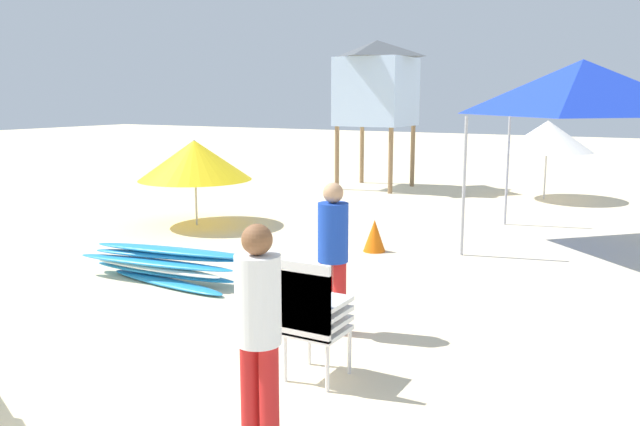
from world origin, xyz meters
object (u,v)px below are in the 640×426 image
(popup_canopy, at_px, (582,88))
(lifeguard_tower, at_px, (377,83))
(stacked_plastic_chairs, at_px, (312,311))
(beach_umbrella_mid, at_px, (195,160))
(surfboard_pile, at_px, (163,265))
(lifeguard_near_center, at_px, (258,323))
(beach_umbrella_far, at_px, (548,136))
(traffic_cone_near, at_px, (374,236))
(lifeguard_near_left, at_px, (333,248))

(popup_canopy, bearing_deg, lifeguard_tower, 139.52)
(stacked_plastic_chairs, xyz_separation_m, beach_umbrella_mid, (-5.51, 5.08, 0.62))
(surfboard_pile, distance_m, beach_umbrella_mid, 4.15)
(lifeguard_near_center, height_order, beach_umbrella_mid, beach_umbrella_mid)
(popup_canopy, height_order, beach_umbrella_far, popup_canopy)
(stacked_plastic_chairs, relative_size, lifeguard_near_center, 0.68)
(popup_canopy, xyz_separation_m, beach_umbrella_far, (-1.37, 5.15, -1.08))
(surfboard_pile, height_order, lifeguard_tower, lifeguard_tower)
(surfboard_pile, relative_size, lifeguard_near_center, 1.63)
(beach_umbrella_far, bearing_deg, lifeguard_tower, -177.54)
(lifeguard_tower, xyz_separation_m, beach_umbrella_mid, (-0.89, -6.50, -1.57))
(lifeguard_tower, distance_m, traffic_cone_near, 7.93)
(lifeguard_near_left, bearing_deg, surfboard_pile, 168.96)
(lifeguard_near_center, xyz_separation_m, traffic_cone_near, (-1.77, 5.88, -0.68))
(beach_umbrella_far, bearing_deg, traffic_cone_near, -101.06)
(traffic_cone_near, bearing_deg, beach_umbrella_far, 78.94)
(lifeguard_near_center, distance_m, lifeguard_tower, 13.74)
(lifeguard_tower, height_order, traffic_cone_near, lifeguard_tower)
(lifeguard_near_left, height_order, popup_canopy, popup_canopy)
(lifeguard_near_left, xyz_separation_m, popup_canopy, (1.61, 5.46, 1.70))
(lifeguard_near_left, relative_size, beach_umbrella_far, 0.75)
(beach_umbrella_far, height_order, traffic_cone_near, beach_umbrella_far)
(beach_umbrella_far, bearing_deg, surfboard_pile, -107.34)
(beach_umbrella_far, distance_m, traffic_cone_near, 7.28)
(lifeguard_near_center, bearing_deg, lifeguard_tower, 110.85)
(beach_umbrella_mid, relative_size, traffic_cone_near, 4.19)
(beach_umbrella_far, bearing_deg, lifeguard_near_left, -91.29)
(popup_canopy, height_order, traffic_cone_near, popup_canopy)
(lifeguard_near_left, distance_m, popup_canopy, 5.94)
(popup_canopy, distance_m, traffic_cone_near, 4.07)
(lifeguard_tower, height_order, beach_umbrella_mid, lifeguard_tower)
(lifeguard_near_left, distance_m, lifeguard_tower, 11.40)
(lifeguard_near_center, bearing_deg, traffic_cone_near, 106.76)
(beach_umbrella_mid, distance_m, beach_umbrella_far, 8.56)
(popup_canopy, relative_size, lifeguard_tower, 0.77)
(surfboard_pile, height_order, traffic_cone_near, traffic_cone_near)
(surfboard_pile, bearing_deg, lifeguard_near_left, -11.04)
(lifeguard_near_center, bearing_deg, surfboard_pile, 141.00)
(popup_canopy, bearing_deg, stacked_plastic_chairs, -100.24)
(beach_umbrella_far, bearing_deg, lifeguard_near_center, -88.25)
(lifeguard_tower, bearing_deg, beach_umbrella_mid, -97.81)
(popup_canopy, xyz_separation_m, lifeguard_tower, (-5.82, 4.96, 0.22))
(beach_umbrella_mid, bearing_deg, popup_canopy, 12.87)
(traffic_cone_near, bearing_deg, lifeguard_near_center, -73.24)
(lifeguard_near_center, distance_m, beach_umbrella_mid, 8.47)
(popup_canopy, relative_size, beach_umbrella_far, 1.42)
(surfboard_pile, bearing_deg, lifeguard_tower, 97.59)
(stacked_plastic_chairs, xyz_separation_m, surfboard_pile, (-3.31, 1.72, -0.41))
(surfboard_pile, relative_size, lifeguard_tower, 0.67)
(stacked_plastic_chairs, bearing_deg, lifeguard_tower, 111.76)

